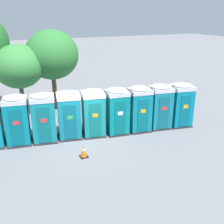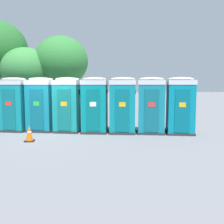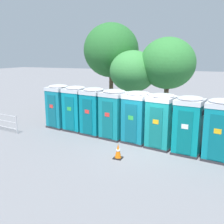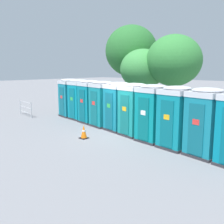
# 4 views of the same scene
# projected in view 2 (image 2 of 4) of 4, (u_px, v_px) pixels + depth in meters

# --- Properties ---
(ground_plane) EXTENTS (120.00, 120.00, 0.00)m
(ground_plane) POSITION_uv_depth(u_px,v_px,m) (53.00, 132.00, 12.12)
(ground_plane) COLOR slate
(portapotty_3) EXTENTS (1.42, 1.41, 2.54)m
(portapotty_3) POSITION_uv_depth(u_px,v_px,m) (15.00, 104.00, 12.45)
(portapotty_3) COLOR #2D2D33
(portapotty_3) RESTS_ON ground
(portapotty_4) EXTENTS (1.40, 1.41, 2.54)m
(portapotty_4) POSITION_uv_depth(u_px,v_px,m) (41.00, 104.00, 12.39)
(portapotty_4) COLOR #2D2D33
(portapotty_4) RESTS_ON ground
(portapotty_5) EXTENTS (1.39, 1.41, 2.54)m
(portapotty_5) POSITION_uv_depth(u_px,v_px,m) (68.00, 104.00, 12.22)
(portapotty_5) COLOR #2D2D33
(portapotty_5) RESTS_ON ground
(portapotty_6) EXTENTS (1.32, 1.35, 2.54)m
(portapotty_6) POSITION_uv_depth(u_px,v_px,m) (95.00, 105.00, 12.03)
(portapotty_6) COLOR #2D2D33
(portapotty_6) RESTS_ON ground
(portapotty_7) EXTENTS (1.35, 1.36, 2.54)m
(portapotty_7) POSITION_uv_depth(u_px,v_px,m) (123.00, 105.00, 11.92)
(portapotty_7) COLOR #2D2D33
(portapotty_7) RESTS_ON ground
(portapotty_8) EXTENTS (1.41, 1.40, 2.54)m
(portapotty_8) POSITION_uv_depth(u_px,v_px,m) (151.00, 105.00, 11.87)
(portapotty_8) COLOR #2D2D33
(portapotty_8) RESTS_ON ground
(portapotty_9) EXTENTS (1.40, 1.39, 2.54)m
(portapotty_9) POSITION_uv_depth(u_px,v_px,m) (180.00, 105.00, 11.71)
(portapotty_9) COLOR #2D2D33
(portapotty_9) RESTS_ON ground
(street_tree_1) EXTENTS (3.48, 3.48, 5.32)m
(street_tree_1) POSITION_uv_depth(u_px,v_px,m) (61.00, 61.00, 16.99)
(street_tree_1) COLOR brown
(street_tree_1) RESTS_ON ground
(street_tree_2) EXTENTS (3.05, 3.05, 4.53)m
(street_tree_2) POSITION_uv_depth(u_px,v_px,m) (26.00, 69.00, 16.57)
(street_tree_2) COLOR brown
(street_tree_2) RESTS_ON ground
(traffic_cone) EXTENTS (0.36, 0.36, 0.64)m
(traffic_cone) POSITION_uv_depth(u_px,v_px,m) (29.00, 134.00, 10.18)
(traffic_cone) COLOR black
(traffic_cone) RESTS_ON ground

